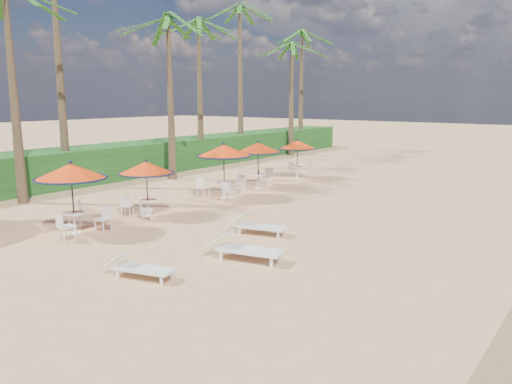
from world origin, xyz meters
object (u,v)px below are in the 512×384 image
Objects in this scene: station_3 at (258,153)px; station_2 at (224,157)px; lounger_near at (138,266)px; station_4 at (298,148)px; station_0 at (73,180)px; station_1 at (145,173)px; lounger_mid at (242,247)px; lounger_far at (256,225)px.

station_2 is at bearing -83.00° from station_3.
station_4 is at bearing 92.41° from lounger_near.
station_4 is 1.17× the size of lounger_near.
station_0 is 2.95m from station_1.
station_2 is at bearing -86.50° from station_4.
station_0 is at bearing -91.29° from station_2.
station_3 reaches higher than lounger_mid.
station_0 is 6.32m from lounger_mid.
station_0 is 1.11× the size of station_4.
station_4 reaches higher than lounger_mid.
station_0 is at bearing -91.39° from station_1.
station_3 is 1.18× the size of lounger_far.
lounger_mid reaches higher than lounger_near.
station_2 is 6.72m from station_4.
lounger_far is (4.99, -6.86, -1.39)m from station_3.
station_0 is 0.97× the size of station_2.
station_4 reaches higher than lounger_near.
station_3 is 3.72m from station_4.
station_1 reaches higher than lounger_mid.
lounger_far is at bearing 35.69° from station_0.
station_2 is (0.16, 7.31, 0.05)m from station_0.
lounger_near is 0.83× the size of lounger_mid.
station_2 is 1.12× the size of lounger_mid.
station_4 is at bearing 90.66° from station_3.
station_3 is at bearing 97.41° from lounger_near.
lounger_mid reaches higher than lounger_far.
lounger_near is (5.06, -11.81, -1.41)m from station_3.
station_3 is at bearing 97.00° from station_2.
station_3 is 1.08× the size of station_4.
station_1 reaches higher than lounger_near.
lounger_near is at bearing -127.91° from lounger_mid.
station_4 reaches higher than lounger_far.
station_4 is 0.98× the size of lounger_mid.
station_0 is at bearing 146.96° from lounger_near.
station_1 is 6.68m from lounger_near.
station_2 is at bearing 88.78° from station_1.
lounger_mid is (5.90, -6.19, -1.46)m from station_2.
station_2 reaches higher than station_0.
lounger_mid is (1.21, 2.63, 0.06)m from lounger_near.
station_2 is at bearing 125.54° from lounger_far.
station_1 is 11.07m from station_4.
station_1 is at bearing 149.79° from lounger_mid.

